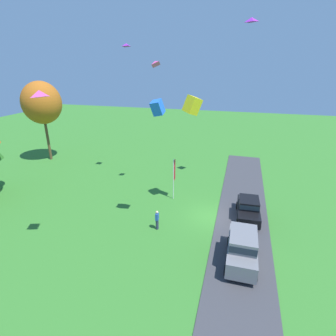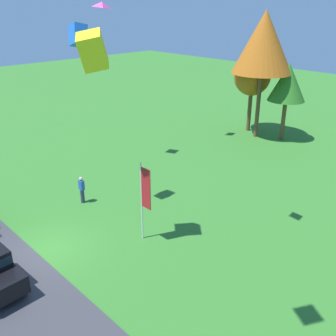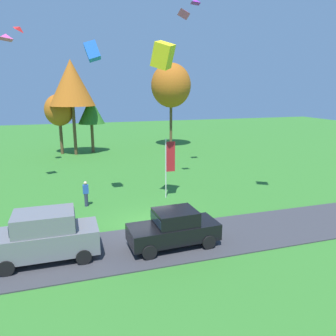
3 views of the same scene
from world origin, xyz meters
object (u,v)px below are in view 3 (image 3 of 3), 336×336
at_px(car_sedan_far_end, 174,227).
at_px(tree_center_back, 91,111).
at_px(car_suv_mid_row, 45,234).
at_px(tree_left_of_center, 59,110).
at_px(person_beside_suv, 86,194).
at_px(kite_diamond_trailing_tail, 196,2).
at_px(kite_box_high_right, 163,55).
at_px(kite_diamond_over_trees, 185,13).
at_px(kite_diamond_low_drifter, 6,37).
at_px(tree_lone_near, 71,83).
at_px(kite_diamond_topmost, 20,29).
at_px(tree_far_right, 171,86).
at_px(flag_banner, 169,161).
at_px(kite_box_mid_center, 92,51).

bearing_deg(car_sedan_far_end, tree_center_back, 93.56).
relative_size(car_suv_mid_row, tree_center_back, 0.69).
relative_size(tree_left_of_center, tree_center_back, 1.05).
distance_m(person_beside_suv, kite_diamond_trailing_tail, 18.30).
distance_m(kite_box_high_right, kite_diamond_over_trees, 6.14).
height_order(kite_diamond_trailing_tail, kite_diamond_over_trees, kite_diamond_trailing_tail).
bearing_deg(kite_diamond_over_trees, kite_box_high_right, -124.24).
distance_m(car_sedan_far_end, kite_diamond_low_drifter, 18.23).
bearing_deg(kite_diamond_low_drifter, tree_center_back, 64.49).
bearing_deg(tree_center_back, car_suv_mid_row, -99.29).
xyz_separation_m(tree_lone_near, kite_diamond_over_trees, (7.71, -15.83, 4.67)).
height_order(person_beside_suv, kite_diamond_topmost, kite_diamond_topmost).
bearing_deg(kite_diamond_over_trees, tree_far_right, 75.06).
relative_size(car_sedan_far_end, kite_diamond_low_drifter, 4.58).
bearing_deg(tree_lone_near, person_beside_suv, -90.06).
distance_m(tree_center_back, tree_far_right, 10.82).
bearing_deg(tree_lone_near, kite_diamond_over_trees, -64.03).
height_order(car_suv_mid_row, tree_lone_near, tree_lone_near).
bearing_deg(kite_diamond_low_drifter, kite_box_high_right, -37.60).
bearing_deg(flag_banner, kite_diamond_low_drifter, 152.28).
height_order(person_beside_suv, kite_diamond_low_drifter, kite_diamond_low_drifter).
height_order(tree_left_of_center, flag_banner, tree_left_of_center).
relative_size(tree_lone_near, tree_far_right, 1.00).
relative_size(tree_center_back, kite_box_high_right, 4.75).
relative_size(person_beside_suv, kite_box_mid_center, 1.68).
relative_size(tree_left_of_center, kite_box_high_right, 5.00).
bearing_deg(kite_diamond_low_drifter, tree_lone_near, 70.56).
xyz_separation_m(tree_center_back, tree_far_right, (10.37, 0.89, 2.96)).
bearing_deg(tree_lone_near, car_suv_mid_row, -95.01).
bearing_deg(kite_diamond_over_trees, car_sedan_far_end, -112.29).
bearing_deg(kite_diamond_topmost, tree_far_right, 26.99).
distance_m(tree_center_back, kite_diamond_over_trees, 19.40).
relative_size(person_beside_suv, tree_lone_near, 0.16).
xyz_separation_m(tree_lone_near, kite_box_high_right, (4.82, -20.08, 1.31)).
bearing_deg(kite_box_high_right, car_suv_mid_row, -144.32).
bearing_deg(tree_lone_near, kite_box_high_right, -76.49).
distance_m(person_beside_suv, kite_box_mid_center, 9.00).
bearing_deg(person_beside_suv, tree_far_right, 58.39).
bearing_deg(tree_far_right, tree_lone_near, -171.42).
height_order(tree_far_right, flag_banner, tree_far_right).
xyz_separation_m(kite_diamond_low_drifter, kite_box_mid_center, (5.42, -5.38, -1.34)).
height_order(car_sedan_far_end, kite_box_mid_center, kite_box_mid_center).
bearing_deg(kite_box_mid_center, flag_banner, -0.41).
bearing_deg(kite_box_high_right, kite_diamond_trailing_tail, 57.03).
distance_m(car_suv_mid_row, tree_far_right, 31.44).
bearing_deg(kite_diamond_topmost, car_suv_mid_row, -83.96).
bearing_deg(kite_diamond_topmost, kite_diamond_over_trees, -37.93).
relative_size(car_suv_mid_row, car_sedan_far_end, 1.03).
bearing_deg(flag_banner, tree_far_right, 71.71).
bearing_deg(kite_diamond_over_trees, kite_diamond_topmost, 142.07).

